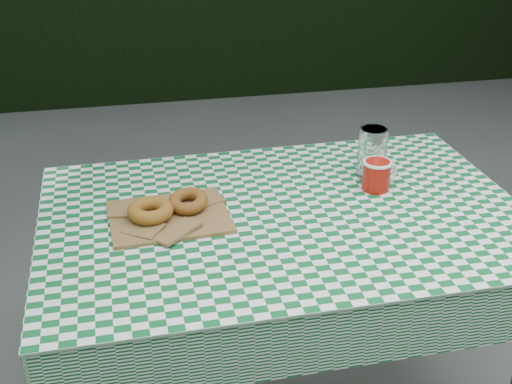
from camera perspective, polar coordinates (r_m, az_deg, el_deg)
table at (r=1.84m, az=2.25°, el=-12.24°), size 1.17×0.79×0.75m
tablecloth at (r=1.62m, az=2.49°, el=-1.88°), size 1.19×0.81×0.01m
paper_bag at (r=1.60m, az=-7.46°, el=-2.04°), size 0.30×0.24×0.02m
bagel_front at (r=1.58m, az=-9.05°, el=-1.58°), size 0.14×0.14×0.03m
bagel_back at (r=1.62m, az=-5.84°, el=-0.77°), size 0.13×0.13×0.03m
coffee_mug at (r=1.74m, az=10.29°, el=1.42°), size 0.18×0.18×0.08m
drinking_glass at (r=1.80m, az=9.94°, el=3.34°), size 0.09×0.09×0.14m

